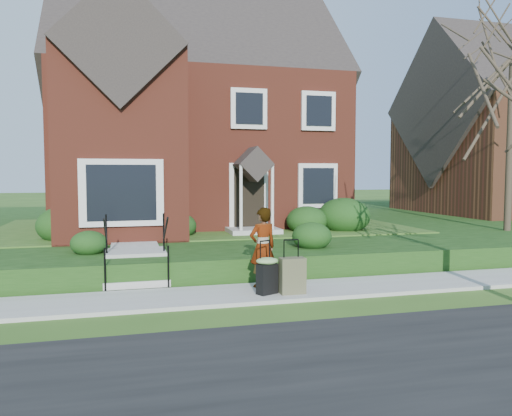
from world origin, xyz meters
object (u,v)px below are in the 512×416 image
object	(u,v)px
front_steps	(136,262)
suitcase_olive	(292,275)
woman	(263,247)
suitcase_black	(267,273)

from	to	relation	value
front_steps	suitcase_olive	distance (m)	3.75
front_steps	woman	bearing A→B (deg)	-29.26
front_steps	suitcase_olive	size ratio (longest dim) A/B	1.83
suitcase_olive	front_steps	bearing A→B (deg)	144.11
woman	suitcase_black	distance (m)	0.78
suitcase_olive	suitcase_black	bearing A→B (deg)	169.88
front_steps	suitcase_black	xyz separation A→B (m)	(2.53, -2.11, 0.03)
woman	suitcase_olive	xyz separation A→B (m)	(0.42, -0.74, -0.49)
woman	suitcase_olive	world-z (taller)	woman
front_steps	woman	xyz separation A→B (m)	(2.62, -1.47, 0.46)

